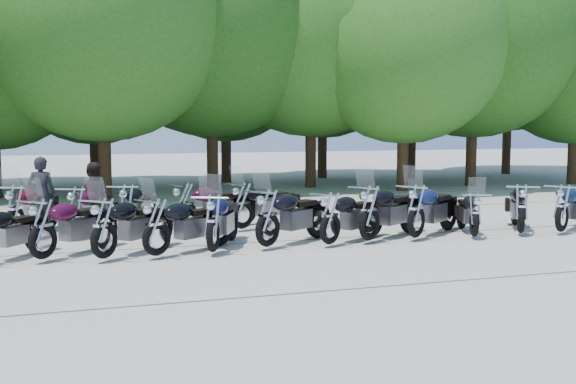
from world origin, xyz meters
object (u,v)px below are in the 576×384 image
object	(u,v)px
motorcycle_5	(268,216)
rider_1	(93,198)
motorcycle_14	(127,207)
motorcycle_11	(562,206)
motorcycle_6	(330,216)
motorcycle_8	(416,209)
motorcycle_1	(42,227)
rider_0	(42,195)
motorcycle_3	(156,225)
motorcycle_4	(213,221)
motorcycle_10	(521,207)
motorcycle_13	(76,210)
motorcycle_9	(474,213)
motorcycle_2	(104,226)
motorcycle_15	(185,205)
motorcycle_16	(243,204)
motorcycle_12	(15,209)
motorcycle_7	(369,211)

from	to	relation	value
motorcycle_5	rider_1	world-z (taller)	rider_1
motorcycle_5	motorcycle_14	world-z (taller)	motorcycle_5
motorcycle_11	rider_1	distance (m)	11.13
motorcycle_6	rider_1	size ratio (longest dim) A/B	1.37
motorcycle_5	motorcycle_8	bearing A→B (deg)	-124.21
motorcycle_1	rider_0	distance (m)	3.74
motorcycle_3	motorcycle_4	size ratio (longest dim) A/B	0.97
motorcycle_10	motorcycle_8	bearing A→B (deg)	29.05
motorcycle_13	motorcycle_9	bearing A→B (deg)	-169.43
motorcycle_10	rider_0	xyz separation A→B (m)	(-10.70, 3.84, 0.23)
motorcycle_2	motorcycle_13	bearing A→B (deg)	-36.49
motorcycle_15	motorcycle_16	size ratio (longest dim) A/B	1.00
rider_0	motorcycle_9	bearing A→B (deg)	174.17
motorcycle_11	motorcycle_15	size ratio (longest dim) A/B	1.00
motorcycle_8	motorcycle_13	xyz separation A→B (m)	(-7.25, 2.41, -0.03)
motorcycle_2	motorcycle_4	distance (m)	2.10
motorcycle_4	motorcycle_13	world-z (taller)	motorcycle_4
motorcycle_4	motorcycle_15	distance (m)	2.98
motorcycle_6	motorcycle_8	xyz separation A→B (m)	(2.11, 0.14, 0.05)
motorcycle_4	motorcycle_16	xyz separation A→B (m)	(1.26, 2.72, -0.02)
motorcycle_4	rider_0	bearing A→B (deg)	-25.11
rider_0	motorcycle_12	bearing A→B (deg)	81.29
motorcycle_8	motorcycle_12	world-z (taller)	motorcycle_8
motorcycle_10	motorcycle_6	bearing A→B (deg)	32.00
motorcycle_8	motorcycle_14	world-z (taller)	motorcycle_8
motorcycle_15	motorcycle_6	bearing A→B (deg)	-157.80
motorcycle_3	motorcycle_11	bearing A→B (deg)	-123.48
motorcycle_9	motorcycle_13	bearing A→B (deg)	4.33
motorcycle_4	motorcycle_3	bearing A→B (deg)	26.40
motorcycle_4	motorcycle_8	xyz separation A→B (m)	(4.65, 0.28, 0.03)
motorcycle_4	motorcycle_13	bearing A→B (deg)	-21.41
motorcycle_12	rider_0	distance (m)	1.21
motorcycle_2	motorcycle_3	distance (m)	0.98
motorcycle_2	motorcycle_5	bearing A→B (deg)	-132.57
motorcycle_7	motorcycle_8	distance (m)	1.14
motorcycle_3	motorcycle_13	size ratio (longest dim) A/B	0.98
motorcycle_3	motorcycle_16	world-z (taller)	motorcycle_16
motorcycle_10	motorcycle_11	size ratio (longest dim) A/B	1.01
motorcycle_1	motorcycle_7	xyz separation A→B (m)	(6.71, 0.01, 0.04)
motorcycle_6	motorcycle_9	bearing A→B (deg)	-124.10
motorcycle_10	motorcycle_16	size ratio (longest dim) A/B	1.02
rider_0	rider_1	bearing A→B (deg)	175.50
motorcycle_1	motorcycle_4	bearing A→B (deg)	-143.29
motorcycle_1	motorcycle_2	bearing A→B (deg)	-153.13
motorcycle_4	motorcycle_12	bearing A→B (deg)	-12.21
motorcycle_12	motorcycle_15	distance (m)	3.79
motorcycle_2	motorcycle_5	distance (m)	3.30
motorcycle_12	motorcycle_14	world-z (taller)	motorcycle_12
motorcycle_1	rider_1	distance (m)	3.42
motorcycle_10	motorcycle_11	distance (m)	1.03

